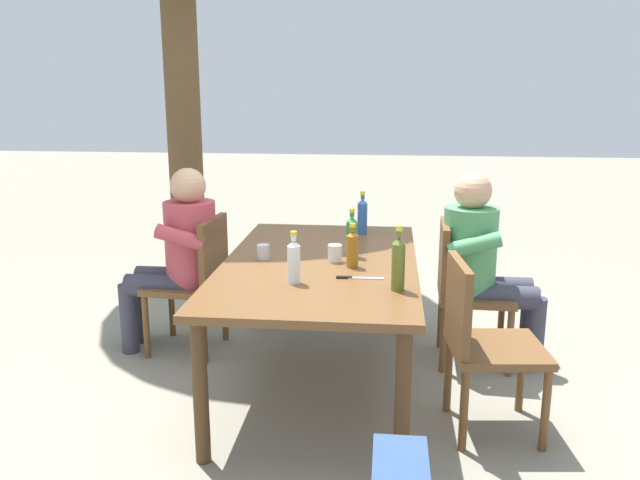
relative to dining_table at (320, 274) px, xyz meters
The scene contains 15 objects.
ground_plane 0.66m from the dining_table, ahead, with size 24.00×24.00×0.00m, color gray.
dining_table is the anchor object (origin of this frame).
chair_near_right 0.94m from the dining_table, 63.22° to the right, with size 0.45×0.45×0.87m.
chair_far_right 0.94m from the dining_table, 63.81° to the left, with size 0.48×0.48×0.87m.
chair_near_left 0.94m from the dining_table, 117.07° to the right, with size 0.48×0.48×0.87m.
person_in_white_shirt 1.02m from the dining_table, 66.12° to the right, with size 0.47×0.61×1.18m.
person_in_plaid_shirt 1.02m from the dining_table, 66.12° to the left, with size 0.47×0.61×1.18m.
bottle_green 0.28m from the dining_table, 54.00° to the right, with size 0.06×0.06×0.28m.
bottle_clear 0.45m from the dining_table, 168.14° to the left, with size 0.06×0.06×0.26m.
bottle_amber 0.27m from the dining_table, 117.28° to the right, with size 0.06×0.06×0.24m.
bottle_blue 0.73m from the dining_table, 16.77° to the right, with size 0.06×0.06×0.28m.
bottle_olive 0.66m from the dining_table, 138.03° to the right, with size 0.06×0.06×0.31m.
cup_steel 0.34m from the dining_table, 88.82° to the left, with size 0.07×0.07×0.08m, color #B2B7BC.
cup_glass 0.15m from the dining_table, 89.48° to the right, with size 0.08×0.08×0.10m, color silver.
table_knife 0.38m from the dining_table, 144.75° to the right, with size 0.03×0.24×0.01m.
Camera 1 is at (-3.42, -0.36, 1.69)m, focal length 36.51 mm.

